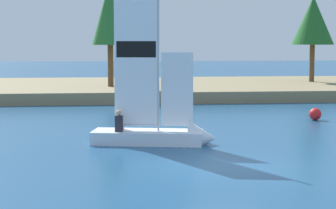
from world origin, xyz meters
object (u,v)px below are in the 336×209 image
(shoreline_tree_left, at_px, (110,13))
(shoreline_tree_midleft, at_px, (313,21))
(channel_buoy, at_px, (315,114))
(sailboat, at_px, (166,131))

(shoreline_tree_left, distance_m, shoreline_tree_midleft, 15.86)
(shoreline_tree_left, xyz_separation_m, shoreline_tree_midleft, (15.47, 3.46, -0.37))
(shoreline_tree_left, distance_m, channel_buoy, 17.40)
(shoreline_tree_left, relative_size, shoreline_tree_midleft, 1.12)
(shoreline_tree_midleft, xyz_separation_m, channel_buoy, (-5.70, -16.77, -5.09))
(sailboat, distance_m, channel_buoy, 9.91)
(shoreline_tree_midleft, xyz_separation_m, sailboat, (-13.62, -22.74, -4.91))
(shoreline_tree_left, xyz_separation_m, sailboat, (1.86, -19.28, -5.29))
(shoreline_tree_midleft, relative_size, sailboat, 0.98)
(shoreline_tree_midleft, distance_m, channel_buoy, 18.43)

